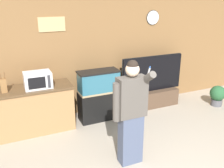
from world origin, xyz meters
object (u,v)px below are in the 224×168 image
Objects in this scene: aquarium_on_stand at (99,95)px; person_standing at (131,112)px; microwave at (38,80)px; knife_block at (4,85)px; counter_island at (32,110)px; tv_on_stand at (152,92)px; potted_plant at (218,95)px.

person_standing is at bearing -93.50° from aquarium_on_stand.
knife_block is at bearing -180.00° from microwave.
counter_island is 1.37m from aquarium_on_stand.
aquarium_on_stand is at bearing -175.50° from tv_on_stand.
knife_block is at bearing -178.02° from tv_on_stand.
counter_island is 4.27m from potted_plant.
tv_on_stand is (2.60, 0.11, -0.69)m from microwave.
knife_block reaches higher than microwave.
knife_block is 0.72× the size of potted_plant.
person_standing is at bearing -55.21° from microwave.
tv_on_stand is at bearing 1.27° from counter_island.
person_standing is at bearing -159.88° from potted_plant.
potted_plant is (4.07, -0.51, -0.78)m from microwave.
counter_island is at bearing 127.67° from person_standing.
microwave is at bearing 0.00° from knife_block.
potted_plant is (4.66, -0.51, -0.76)m from knife_block.
microwave reaches higher than counter_island.
aquarium_on_stand is (1.21, 0.00, -0.51)m from microwave.
potted_plant is at bearing -10.15° from aquarium_on_stand.
tv_on_stand reaches higher than microwave.
potted_plant is (2.86, -0.51, -0.27)m from aquarium_on_stand.
microwave is 0.99× the size of potted_plant.
knife_block is 3.26m from tv_on_stand.
person_standing reaches higher than potted_plant.
person_standing is 3.21m from potted_plant.
aquarium_on_stand is 2.17× the size of potted_plant.
aquarium_on_stand is at bearing 0.04° from microwave.
counter_island is 0.72m from knife_block.
knife_block is 0.23× the size of tv_on_stand.
tv_on_stand is at bearing 2.43° from microwave.
tv_on_stand is at bearing 1.98° from knife_block.
microwave is at bearing -16.94° from counter_island.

